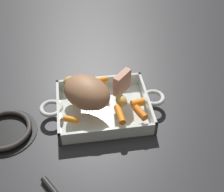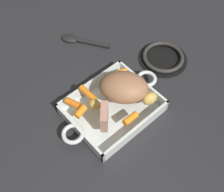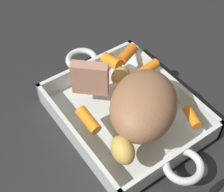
{
  "view_description": "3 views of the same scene",
  "coord_description": "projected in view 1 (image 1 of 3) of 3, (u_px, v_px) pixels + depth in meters",
  "views": [
    {
      "loc": [
        -0.08,
        -0.7,
        0.72
      ],
      "look_at": [
        0.03,
        -0.01,
        0.08
      ],
      "focal_mm": 50.21,
      "sensor_mm": 36.0,
      "label": 1
    },
    {
      "loc": [
        0.33,
        0.37,
        0.82
      ],
      "look_at": [
        -0.01,
        -0.01,
        0.08
      ],
      "focal_mm": 45.18,
      "sensor_mm": 36.0,
      "label": 2
    },
    {
      "loc": [
        -0.33,
        0.27,
        0.55
      ],
      "look_at": [
        0.02,
        0.02,
        0.06
      ],
      "focal_mm": 54.63,
      "sensor_mm": 36.0,
      "label": 3
    }
  ],
  "objects": [
    {
      "name": "potato_near_roast",
      "position": [
        121.0,
        101.0,
        0.95
      ],
      "size": [
        0.04,
        0.05,
        0.03
      ],
      "primitive_type": "ellipsoid",
      "rotation": [
        0.0,
        0.0,
        1.84
      ],
      "color": "gold",
      "rests_on": "roasting_dish"
    },
    {
      "name": "baby_carrot_center_right",
      "position": [
        99.0,
        81.0,
        1.02
      ],
      "size": [
        0.06,
        0.02,
        0.03
      ],
      "primitive_type": "cylinder",
      "rotation": [
        1.47,
        0.0,
        1.59
      ],
      "color": "orange",
      "rests_on": "roasting_dish"
    },
    {
      "name": "baby_carrot_northwest",
      "position": [
        120.0,
        115.0,
        0.91
      ],
      "size": [
        0.03,
        0.07,
        0.03
      ],
      "primitive_type": "cylinder",
      "rotation": [
        1.64,
        0.0,
        3.21
      ],
      "color": "orange",
      "rests_on": "roasting_dish"
    },
    {
      "name": "baby_carrot_southwest",
      "position": [
        140.0,
        113.0,
        0.92
      ],
      "size": [
        0.04,
        0.05,
        0.02
      ],
      "primitive_type": "cylinder",
      "rotation": [
        1.56,
        0.0,
        0.37
      ],
      "color": "orange",
      "rests_on": "roasting_dish"
    },
    {
      "name": "potato_whole",
      "position": [
        72.0,
        82.0,
        1.0
      ],
      "size": [
        0.06,
        0.05,
        0.04
      ],
      "primitive_type": "ellipsoid",
      "rotation": [
        0.0,
        0.0,
        2.96
      ],
      "color": "gold",
      "rests_on": "roasting_dish"
    },
    {
      "name": "pork_roast",
      "position": [
        87.0,
        93.0,
        0.93
      ],
      "size": [
        0.19,
        0.2,
        0.09
      ],
      "primitive_type": "ellipsoid",
      "rotation": [
        0.0,
        0.0,
        2.27
      ],
      "color": "#966746",
      "rests_on": "roasting_dish"
    },
    {
      "name": "baby_carrot_northeast",
      "position": [
        138.0,
        103.0,
        0.95
      ],
      "size": [
        0.05,
        0.03,
        0.03
      ],
      "primitive_type": "cylinder",
      "rotation": [
        1.65,
        0.0,
        1.8
      ],
      "color": "orange",
      "rests_on": "roasting_dish"
    },
    {
      "name": "ground_plane",
      "position": [
        104.0,
        112.0,
        1.0
      ],
      "size": [
        2.17,
        2.17,
        0.0
      ],
      "primitive_type": "plane",
      "color": "#232326"
    },
    {
      "name": "roast_slice_outer",
      "position": [
        122.0,
        82.0,
        0.98
      ],
      "size": [
        0.06,
        0.07,
        0.07
      ],
      "primitive_type": "cube",
      "rotation": [
        -0.01,
        0.0,
        5.52
      ],
      "color": "tan",
      "rests_on": "roasting_dish"
    },
    {
      "name": "baby_carrot_long",
      "position": [
        71.0,
        119.0,
        0.9
      ],
      "size": [
        0.05,
        0.03,
        0.02
      ],
      "primitive_type": "cylinder",
      "rotation": [
        1.63,
        0.0,
        1.23
      ],
      "color": "orange",
      "rests_on": "roasting_dish"
    },
    {
      "name": "roasting_dish",
      "position": [
        103.0,
        108.0,
        0.99
      ],
      "size": [
        0.39,
        0.24,
        0.05
      ],
      "color": "silver",
      "rests_on": "ground_plane"
    },
    {
      "name": "stove_burner_rear",
      "position": [
        5.0,
        131.0,
        0.93
      ],
      "size": [
        0.19,
        0.19,
        0.02
      ],
      "color": "black",
      "rests_on": "ground_plane"
    }
  ]
}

